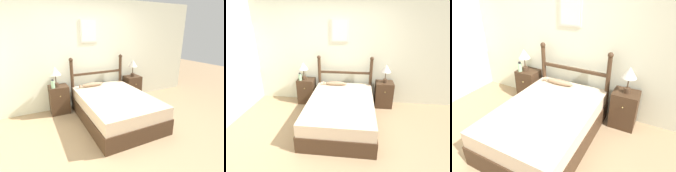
# 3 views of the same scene
# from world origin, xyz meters

# --- Properties ---
(ground_plane) EXTENTS (16.00, 16.00, 0.00)m
(ground_plane) POSITION_xyz_m (0.00, 0.00, 0.00)
(ground_plane) COLOR #9E7F5B
(wall_back) EXTENTS (6.40, 0.08, 2.55)m
(wall_back) POSITION_xyz_m (0.00, 1.73, 1.28)
(wall_back) COLOR beige
(wall_back) RESTS_ON ground_plane
(bed) EXTENTS (1.36, 1.98, 0.55)m
(bed) POSITION_xyz_m (0.23, 0.61, 0.27)
(bed) COLOR #3D2819
(bed) RESTS_ON ground_plane
(headboard) EXTENTS (1.38, 0.10, 1.24)m
(headboard) POSITION_xyz_m (0.23, 1.56, 0.68)
(headboard) COLOR #3D2819
(headboard) RESTS_ON ground_plane
(nightstand_left) EXTENTS (0.42, 0.38, 0.64)m
(nightstand_left) POSITION_xyz_m (-0.76, 1.49, 0.32)
(nightstand_left) COLOR #3D2819
(nightstand_left) RESTS_ON ground_plane
(nightstand_right) EXTENTS (0.42, 0.38, 0.64)m
(nightstand_right) POSITION_xyz_m (1.21, 1.49, 0.32)
(nightstand_right) COLOR #3D2819
(nightstand_right) RESTS_ON ground_plane
(table_lamp_left) EXTENTS (0.23, 0.23, 0.44)m
(table_lamp_left) POSITION_xyz_m (-0.80, 1.46, 0.97)
(table_lamp_left) COLOR #422D1E
(table_lamp_left) RESTS_ON nightstand_left
(table_lamp_right) EXTENTS (0.23, 0.23, 0.44)m
(table_lamp_right) POSITION_xyz_m (1.21, 1.49, 0.97)
(table_lamp_right) COLOR #422D1E
(table_lamp_right) RESTS_ON nightstand_right
(bottle) EXTENTS (0.08, 0.08, 0.21)m
(bottle) POSITION_xyz_m (-0.87, 1.39, 0.73)
(bottle) COLOR #99C699
(bottle) RESTS_ON nightstand_left
(fish_pillow) EXTENTS (0.59, 0.12, 0.10)m
(fish_pillow) POSITION_xyz_m (0.01, 1.40, 0.60)
(fish_pillow) COLOR #997A5B
(fish_pillow) RESTS_ON bed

